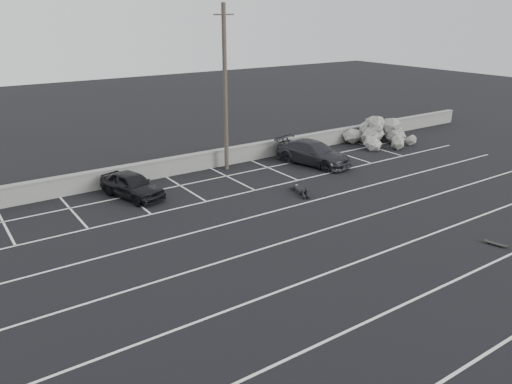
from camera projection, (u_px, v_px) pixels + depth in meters
ground at (364, 259)px, 19.45m from camera, size 120.00×120.00×0.00m
seawall at (195, 162)px, 30.12m from camera, size 50.00×0.45×1.06m
stall_lines at (292, 223)px, 22.82m from camera, size 36.00×20.05×0.01m
car_left at (132, 185)px, 25.77m from camera, size 2.61×4.22×1.34m
car_right at (313, 153)px, 31.37m from camera, size 3.24×5.38×1.46m
utility_pole at (225, 89)px, 28.96m from camera, size 1.28×0.26×9.58m
trash_bin at (281, 152)px, 32.70m from camera, size 0.60×0.60×0.88m
riprap_pile at (378, 134)px, 36.51m from camera, size 5.29×4.88×1.52m
person at (300, 188)px, 26.68m from camera, size 2.52×2.99×0.47m
skateboard at (496, 244)px, 20.60m from camera, size 0.36×0.77×0.09m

